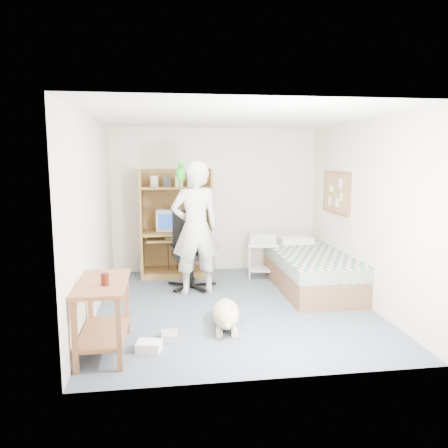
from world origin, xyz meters
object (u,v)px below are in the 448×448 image
side_desk (103,306)px  office_chair (190,261)px  person (195,228)px  printer_cart (263,255)px  bed (311,270)px  computer_hutch (176,227)px  dog (226,314)px

side_desk → office_chair: office_chair is taller
person → printer_cart: size_ratio=3.31×
bed → printer_cart: bearing=129.3°
bed → office_chair: office_chair is taller
side_desk → bed: bearing=32.5°
bed → person: size_ratio=1.04×
person → printer_cart: person is taller
computer_hutch → office_chair: bearing=-76.8°
computer_hutch → printer_cart: 1.53m
office_chair → dog: bearing=-88.9°
computer_hutch → dog: computer_hutch is taller
side_desk → dog: size_ratio=1.00×
side_desk → person: size_ratio=0.51×
person → printer_cart: 1.48m
bed → office_chair: bearing=169.3°
office_chair → computer_hutch: bearing=94.0°
dog → printer_cart: bearing=72.5°
computer_hutch → side_desk: bearing=-106.1°
office_chair → person: size_ratio=0.60×
side_desk → printer_cart: (2.26, 2.53, -0.10)m
computer_hutch → side_desk: size_ratio=1.80×
printer_cart → dog: bearing=-101.4°
side_desk → printer_cart: side_desk is taller
computer_hutch → person: person is taller
printer_cart → computer_hutch: bearing=176.5°
bed → person: 1.89m
bed → dog: 2.03m
side_desk → dog: side_desk is taller
office_chair → dog: size_ratio=1.17×
side_desk → dog: bearing=18.8°
office_chair → person: (0.06, -0.31, 0.55)m
bed → printer_cart: bed is taller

